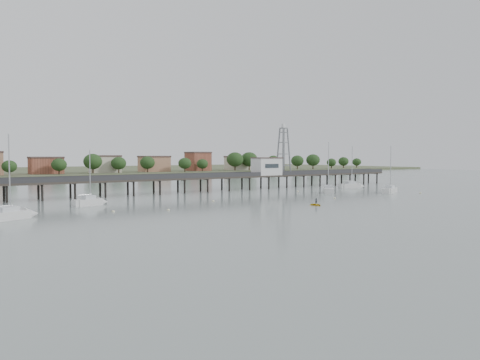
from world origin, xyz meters
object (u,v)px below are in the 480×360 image
object	(u,v)px
sailboat_e	(354,186)
yellow_dinghy	(316,205)
sailboat_c	(328,190)
sailboat_a	(16,215)
sailboat_b	(93,202)
white_tender	(84,203)
pier	(193,178)
sailboat_d	(391,190)
lattice_tower	(283,151)

from	to	relation	value
sailboat_e	yellow_dinghy	xyz separation A→B (m)	(-44.61, -29.56, -0.64)
sailboat_c	yellow_dinghy	distance (m)	33.73
sailboat_c	sailboat_a	distance (m)	78.27
sailboat_b	white_tender	size ratio (longest dim) A/B	3.25
sailboat_b	sailboat_c	distance (m)	61.70
sailboat_a	white_tender	size ratio (longest dim) A/B	3.94
pier	sailboat_e	bearing A→B (deg)	-14.92
yellow_dinghy	sailboat_d	bearing A→B (deg)	18.59
white_tender	sailboat_a	bearing A→B (deg)	-111.80
sailboat_b	sailboat_c	world-z (taller)	sailboat_c
pier	sailboat_d	bearing A→B (deg)	-35.61
pier	sailboat_e	size ratio (longest dim) A/B	11.27
sailboat_d	sailboat_c	xyz separation A→B (m)	(-13.25, 10.12, -0.01)
sailboat_a	white_tender	bearing A→B (deg)	22.11
pier	sailboat_a	distance (m)	56.75
sailboat_c	yellow_dinghy	size ratio (longest dim) A/B	5.33
sailboat_e	sailboat_d	bearing A→B (deg)	-94.31
sailboat_e	yellow_dinghy	size ratio (longest dim) A/B	5.02
lattice_tower	white_tender	xyz separation A→B (m)	(-64.68, -14.77, -10.71)
lattice_tower	sailboat_b	size ratio (longest dim) A/B	1.35
lattice_tower	sailboat_e	world-z (taller)	lattice_tower
lattice_tower	white_tender	size ratio (longest dim) A/B	4.39
lattice_tower	yellow_dinghy	size ratio (longest dim) A/B	5.85
pier	sailboat_e	world-z (taller)	sailboat_e
sailboat_b	sailboat_c	size ratio (longest dim) A/B	0.81
sailboat_c	sailboat_e	bearing A→B (deg)	-26.03
pier	sailboat_c	distance (m)	36.24
sailboat_b	sailboat_c	xyz separation A→B (m)	(61.59, -3.63, -0.01)
lattice_tower	white_tender	distance (m)	67.21
pier	sailboat_c	bearing A→B (deg)	-34.80
pier	white_tender	xyz separation A→B (m)	(-33.18, -14.77, -3.40)
pier	sailboat_a	size ratio (longest dim) A/B	10.79
sailboat_b	sailboat_e	bearing A→B (deg)	-11.59
sailboat_b	lattice_tower	bearing A→B (deg)	0.54
sailboat_d	sailboat_e	size ratio (longest dim) A/B	0.98
pier	sailboat_d	distance (m)	52.85
lattice_tower	sailboat_a	xyz separation A→B (m)	(-79.55, -30.03, -10.46)
sailboat_b	white_tender	xyz separation A→B (m)	(-1.24, 2.20, -0.26)
sailboat_c	white_tender	xyz separation A→B (m)	(-62.83, 5.84, -0.25)
sailboat_d	yellow_dinghy	xyz separation A→B (m)	(-38.89, -11.79, -0.64)
sailboat_e	sailboat_a	bearing A→B (deg)	-156.43
sailboat_d	sailboat_b	bearing A→B (deg)	148.72
sailboat_b	sailboat_d	bearing A→B (deg)	-24.85
sailboat_a	yellow_dinghy	world-z (taller)	sailboat_a
sailboat_b	yellow_dinghy	size ratio (longest dim) A/B	4.33
pier	yellow_dinghy	xyz separation A→B (m)	(4.00, -42.51, -3.79)
lattice_tower	sailboat_b	xyz separation A→B (m)	(-63.44, -16.97, -10.45)
lattice_tower	sailboat_a	world-z (taller)	lattice_tower
pier	sailboat_c	xyz separation A→B (m)	(29.65, -20.60, -3.16)
sailboat_d	sailboat_c	size ratio (longest dim) A/B	0.93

